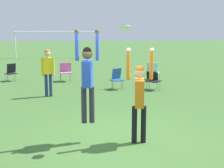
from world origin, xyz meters
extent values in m
plane|color=#3D662D|center=(0.00, 0.00, 0.00)|extent=(120.00, 120.00, 0.00)
cylinder|color=#2D2D38|center=(-0.77, -0.02, 0.87)|extent=(0.12, 0.12, 0.83)
cylinder|color=#2D2D38|center=(-0.59, -0.02, 0.87)|extent=(0.12, 0.12, 0.83)
cube|color=blue|center=(-0.68, -0.02, 1.58)|extent=(0.27, 0.43, 0.59)
sphere|color=brown|center=(-0.68, -0.02, 2.01)|extent=(0.23, 0.23, 0.23)
sphere|color=black|center=(-0.68, -0.02, 2.08)|extent=(0.19, 0.19, 0.19)
cylinder|color=blue|center=(-0.90, -0.02, 2.19)|extent=(0.08, 0.08, 0.62)
sphere|color=brown|center=(-0.90, -0.02, 2.50)|extent=(0.10, 0.10, 0.10)
cylinder|color=blue|center=(-0.46, -0.02, 2.19)|extent=(0.08, 0.08, 0.62)
sphere|color=brown|center=(-0.46, -0.02, 2.50)|extent=(0.10, 0.10, 0.10)
cylinder|color=black|center=(0.35, -0.22, 0.43)|extent=(0.12, 0.12, 0.86)
cylinder|color=black|center=(0.56, -0.22, 0.43)|extent=(0.12, 0.12, 0.86)
cube|color=orange|center=(0.46, -0.22, 1.16)|extent=(0.28, 0.49, 0.61)
sphere|color=beige|center=(0.46, -0.22, 1.61)|extent=(0.23, 0.23, 0.23)
sphere|color=orange|center=(0.46, -0.22, 1.67)|extent=(0.20, 0.20, 0.20)
cylinder|color=orange|center=(0.20, -0.22, 1.78)|extent=(0.08, 0.08, 0.64)
sphere|color=beige|center=(0.20, -0.22, 2.10)|extent=(0.10, 0.10, 0.10)
cylinder|color=orange|center=(0.72, -0.22, 1.78)|extent=(0.08, 0.08, 0.64)
sphere|color=beige|center=(0.72, -0.22, 2.10)|extent=(0.10, 0.10, 0.10)
cylinder|color=white|center=(0.13, -0.26, 2.59)|extent=(0.23, 0.21, 0.11)
cylinder|color=gray|center=(2.04, 5.62, 0.20)|extent=(0.02, 0.02, 0.39)
cylinder|color=gray|center=(2.49, 5.62, 0.20)|extent=(0.02, 0.02, 0.39)
cylinder|color=gray|center=(2.04, 6.07, 0.20)|extent=(0.02, 0.02, 0.39)
cylinder|color=gray|center=(2.49, 6.07, 0.20)|extent=(0.02, 0.02, 0.39)
cube|color=black|center=(2.27, 5.85, 0.37)|extent=(0.74, 0.74, 0.04)
cube|color=black|center=(2.27, 6.09, 0.57)|extent=(0.47, 0.41, 0.36)
cylinder|color=gray|center=(2.68, 8.23, 0.19)|extent=(0.02, 0.02, 0.38)
cylinder|color=gray|center=(3.14, 8.23, 0.19)|extent=(0.02, 0.02, 0.38)
cylinder|color=gray|center=(2.68, 8.69, 0.19)|extent=(0.02, 0.02, 0.38)
cylinder|color=gray|center=(3.14, 8.69, 0.19)|extent=(0.02, 0.02, 0.38)
cube|color=#8CC6C1|center=(2.91, 8.46, 0.36)|extent=(0.72, 0.72, 0.04)
cube|color=#8CC6C1|center=(2.91, 8.71, 0.61)|extent=(0.54, 0.33, 0.46)
cylinder|color=gray|center=(0.55, 5.95, 0.21)|extent=(0.02, 0.02, 0.42)
cylinder|color=gray|center=(0.96, 5.95, 0.21)|extent=(0.02, 0.02, 0.42)
cylinder|color=gray|center=(0.55, 6.35, 0.21)|extent=(0.02, 0.02, 0.42)
cylinder|color=gray|center=(0.96, 6.35, 0.21)|extent=(0.02, 0.02, 0.42)
cube|color=#235193|center=(0.76, 6.15, 0.40)|extent=(0.66, 0.66, 0.04)
cube|color=#235193|center=(0.76, 6.37, 0.65)|extent=(0.46, 0.36, 0.47)
cylinder|color=gray|center=(-4.42, 8.61, 0.20)|extent=(0.02, 0.02, 0.39)
cylinder|color=gray|center=(-4.03, 8.61, 0.20)|extent=(0.02, 0.02, 0.39)
cylinder|color=gray|center=(-4.42, 8.99, 0.20)|extent=(0.02, 0.02, 0.39)
cylinder|color=gray|center=(-4.03, 8.99, 0.20)|extent=(0.02, 0.02, 0.39)
cube|color=black|center=(-4.22, 8.80, 0.37)|extent=(0.63, 0.63, 0.04)
cube|color=black|center=(-4.22, 9.01, 0.62)|extent=(0.43, 0.37, 0.46)
cylinder|color=gray|center=(-1.77, 8.20, 0.22)|extent=(0.02, 0.02, 0.45)
cylinder|color=gray|center=(-1.30, 8.20, 0.22)|extent=(0.02, 0.02, 0.45)
cylinder|color=gray|center=(-1.77, 8.67, 0.22)|extent=(0.02, 0.02, 0.45)
cylinder|color=gray|center=(-1.30, 8.67, 0.22)|extent=(0.02, 0.02, 0.45)
cube|color=#C666A3|center=(-1.53, 8.43, 0.43)|extent=(0.63, 0.63, 0.04)
cube|color=#C666A3|center=(-1.53, 8.70, 0.67)|extent=(0.57, 0.19, 0.45)
cylinder|color=navy|center=(-2.12, 5.02, 0.44)|extent=(0.12, 0.12, 0.87)
cylinder|color=navy|center=(-1.95, 5.02, 0.44)|extent=(0.12, 0.12, 0.87)
cube|color=yellow|center=(-2.04, 5.02, 1.18)|extent=(0.42, 0.32, 0.62)
sphere|color=beige|center=(-2.04, 5.02, 1.64)|extent=(0.24, 0.24, 0.24)
sphere|color=orange|center=(-2.04, 5.02, 1.71)|extent=(0.20, 0.20, 0.20)
cylinder|color=yellow|center=(-2.25, 5.02, 1.17)|extent=(0.08, 0.08, 0.66)
sphere|color=beige|center=(-2.25, 5.02, 0.84)|extent=(0.10, 0.10, 0.10)
cylinder|color=yellow|center=(-1.83, 5.02, 1.17)|extent=(0.08, 0.08, 0.66)
sphere|color=beige|center=(-1.83, 5.02, 0.84)|extent=(0.10, 0.10, 0.10)
cylinder|color=white|center=(-6.40, 21.44, 1.15)|extent=(0.10, 0.10, 2.30)
cylinder|color=white|center=(0.60, 21.44, 1.15)|extent=(0.10, 0.10, 2.30)
cylinder|color=white|center=(-2.90, 21.44, 2.30)|extent=(7.00, 0.10, 0.10)
camera|label=1|loc=(-0.87, -6.89, 2.57)|focal=50.00mm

